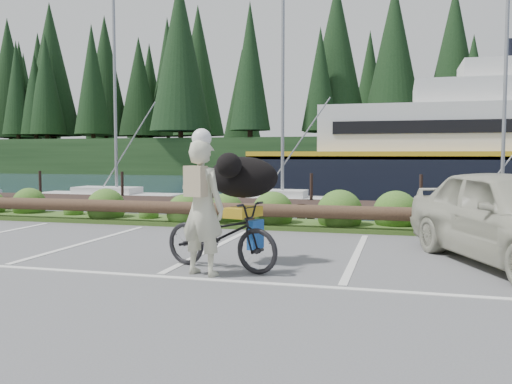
# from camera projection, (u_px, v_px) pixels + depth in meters

# --- Properties ---
(ground) EXTENTS (72.00, 72.00, 0.00)m
(ground) POSITION_uv_depth(u_px,v_px,m) (168.00, 271.00, 8.02)
(ground) COLOR #555557
(harbor_backdrop) EXTENTS (170.00, 160.00, 30.00)m
(harbor_backdrop) POSITION_uv_depth(u_px,v_px,m) (383.00, 165.00, 83.43)
(harbor_backdrop) COLOR #192B3C
(harbor_backdrop) RESTS_ON ground
(vegetation_strip) EXTENTS (34.00, 1.60, 0.10)m
(vegetation_strip) POSITION_uv_depth(u_px,v_px,m) (259.00, 223.00, 13.12)
(vegetation_strip) COLOR #3D5B21
(vegetation_strip) RESTS_ON ground
(log_rail) EXTENTS (32.00, 0.30, 0.60)m
(log_rail) POSITION_uv_depth(u_px,v_px,m) (251.00, 229.00, 12.45)
(log_rail) COLOR #443021
(log_rail) RESTS_ON ground
(bicycle) EXTENTS (2.08, 1.20, 1.03)m
(bicycle) POSITION_uv_depth(u_px,v_px,m) (221.00, 235.00, 8.11)
(bicycle) COLOR black
(bicycle) RESTS_ON ground
(cyclist) EXTENTS (0.80, 0.64, 1.93)m
(cyclist) POSITION_uv_depth(u_px,v_px,m) (202.00, 208.00, 7.69)
(cyclist) COLOR beige
(cyclist) RESTS_ON ground
(dog) EXTENTS (0.85, 1.25, 0.66)m
(dog) POSITION_uv_depth(u_px,v_px,m) (243.00, 177.00, 8.59)
(dog) COLOR black
(dog) RESTS_ON bicycle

